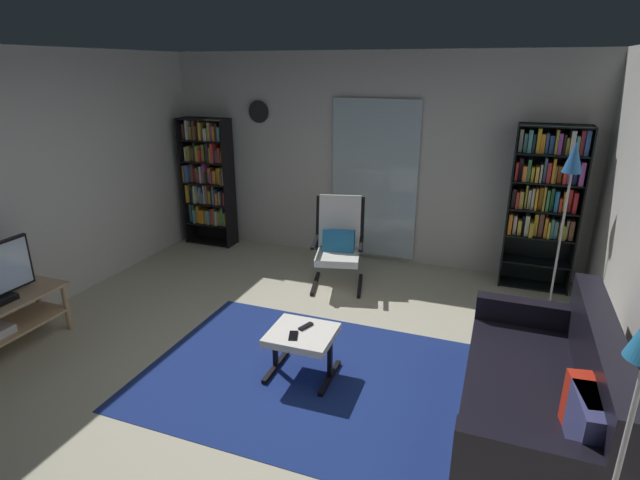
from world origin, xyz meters
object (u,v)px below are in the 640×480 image
at_px(lounge_armchair, 339,240).
at_px(cell_phone, 293,336).
at_px(ottoman, 302,339).
at_px(floor_lamp_by_sofa, 640,381).
at_px(floor_lamp_by_shelf, 571,176).
at_px(leather_sofa, 544,398).
at_px(wall_clock, 259,112).
at_px(bookshelf_near_sofa, 545,196).
at_px(tv_remote, 306,326).
at_px(bookshelf_near_tv, 208,178).

relative_size(lounge_armchair, cell_phone, 7.30).
height_order(ottoman, cell_phone, cell_phone).
xyz_separation_m(floor_lamp_by_sofa, floor_lamp_by_shelf, (0.01, 3.27, 0.18)).
bearing_deg(leather_sofa, floor_lamp_by_sofa, -80.96).
relative_size(floor_lamp_by_sofa, wall_clock, 5.43).
height_order(bookshelf_near_sofa, floor_lamp_by_shelf, bookshelf_near_sofa).
height_order(leather_sofa, wall_clock, wall_clock).
xyz_separation_m(bookshelf_near_sofa, lounge_armchair, (-2.14, -0.72, -0.54)).
relative_size(lounge_armchair, wall_clock, 3.53).
distance_m(cell_phone, wall_clock, 3.62).
bearing_deg(bookshelf_near_sofa, floor_lamp_by_shelf, -72.75).
relative_size(bookshelf_near_sofa, tv_remote, 12.80).
distance_m(leather_sofa, tv_remote, 1.81).
height_order(bookshelf_near_tv, lounge_armchair, bookshelf_near_tv).
xyz_separation_m(lounge_armchair, floor_lamp_by_sofa, (2.29, -3.06, 0.69)).
xyz_separation_m(cell_phone, floor_lamp_by_shelf, (2.02, 2.15, 1.00)).
xyz_separation_m(bookshelf_near_sofa, wall_clock, (-3.57, 0.19, 0.78)).
height_order(bookshelf_near_tv, cell_phone, bookshelf_near_tv).
bearing_deg(leather_sofa, lounge_armchair, 137.32).
bearing_deg(ottoman, bookshelf_near_tv, 133.86).
distance_m(leather_sofa, floor_lamp_by_sofa, 1.46).
xyz_separation_m(cell_phone, floor_lamp_by_sofa, (2.01, -1.12, 0.82)).
relative_size(lounge_armchair, ottoman, 1.93).
distance_m(leather_sofa, floor_lamp_by_shelf, 2.43).
height_order(bookshelf_near_tv, tv_remote, bookshelf_near_tv).
height_order(lounge_armchair, tv_remote, lounge_armchair).
distance_m(lounge_armchair, floor_lamp_by_shelf, 2.47).
bearing_deg(tv_remote, leather_sofa, 15.88).
bearing_deg(bookshelf_near_sofa, tv_remote, -126.18).
bearing_deg(lounge_armchair, cell_phone, -81.96).
bearing_deg(cell_phone, floor_lamp_by_sofa, -47.28).
distance_m(leather_sofa, lounge_armchair, 2.88).
bearing_deg(bookshelf_near_tv, wall_clock, 14.57).
bearing_deg(cell_phone, tv_remote, 58.35).
distance_m(bookshelf_near_sofa, floor_lamp_by_shelf, 0.63).
bearing_deg(cell_phone, ottoman, 50.98).
bearing_deg(ottoman, cell_phone, -110.77).
relative_size(floor_lamp_by_shelf, wall_clock, 6.00).
height_order(lounge_armchair, wall_clock, wall_clock).
relative_size(tv_remote, floor_lamp_by_shelf, 0.08).
bearing_deg(bookshelf_near_tv, floor_lamp_by_sofa, -40.33).
bearing_deg(bookshelf_near_tv, leather_sofa, -31.90).
height_order(tv_remote, floor_lamp_by_shelf, floor_lamp_by_shelf).
height_order(lounge_armchair, floor_lamp_by_shelf, floor_lamp_by_shelf).
distance_m(tv_remote, floor_lamp_by_sofa, 2.49).
height_order(floor_lamp_by_sofa, wall_clock, wall_clock).
distance_m(bookshelf_near_tv, ottoman, 3.62).
bearing_deg(lounge_armchair, floor_lamp_by_sofa, -53.25).
distance_m(bookshelf_near_tv, cell_phone, 3.65).
xyz_separation_m(leather_sofa, floor_lamp_by_sofa, (0.18, -1.12, 0.92)).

